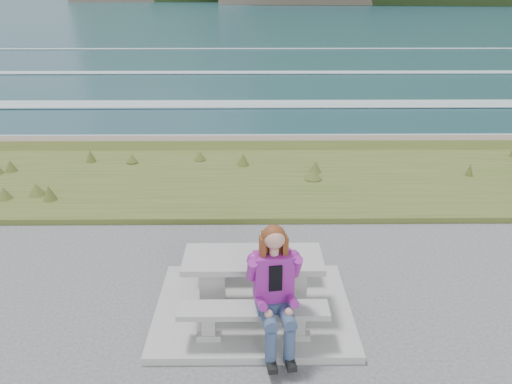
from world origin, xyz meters
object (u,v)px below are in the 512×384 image
(picnic_table, at_px, (253,268))
(bench_seaward, at_px, (253,257))
(bench_landward, at_px, (253,315))
(seated_woman, at_px, (276,307))

(picnic_table, xyz_separation_m, bench_seaward, (0.00, 0.70, -0.23))
(bench_landward, distance_m, seated_woman, 0.36)
(picnic_table, relative_size, seated_woman, 1.19)
(bench_landward, bearing_deg, picnic_table, 90.00)
(seated_woman, bearing_deg, bench_seaward, 91.14)
(picnic_table, height_order, bench_landward, picnic_table)
(bench_seaward, xyz_separation_m, seated_woman, (0.26, -1.54, 0.21))
(picnic_table, distance_m, bench_seaward, 0.74)
(bench_landward, bearing_deg, bench_seaward, 90.00)
(picnic_table, distance_m, seated_woman, 0.88)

